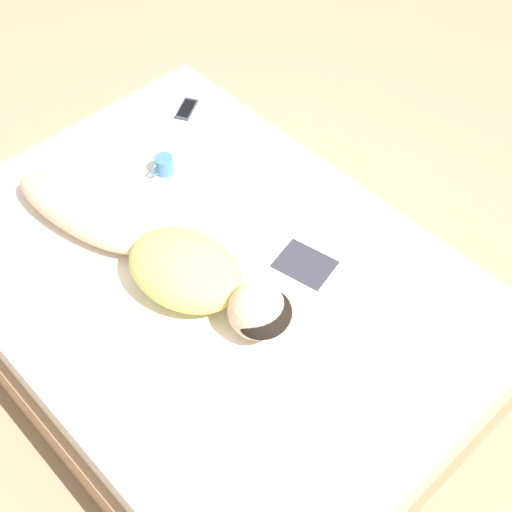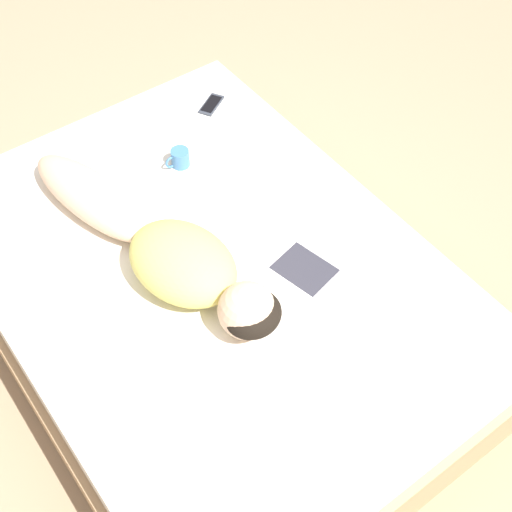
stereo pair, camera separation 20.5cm
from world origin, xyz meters
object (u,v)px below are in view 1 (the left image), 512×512
(person, at_px, (165,259))
(cell_phone, at_px, (187,109))
(open_magazine, at_px, (321,244))
(coffee_mug, at_px, (164,165))

(person, xyz_separation_m, cell_phone, (-0.66, -0.68, -0.09))
(open_magazine, bearing_deg, person, -42.42)
(person, height_order, cell_phone, person)
(open_magazine, height_order, cell_phone, same)
(coffee_mug, relative_size, cell_phone, 0.69)
(open_magazine, distance_m, cell_phone, 0.99)
(person, height_order, open_magazine, person)
(cell_phone, bearing_deg, open_magazine, 141.32)
(person, relative_size, coffee_mug, 11.58)
(coffee_mug, bearing_deg, open_magazine, 104.43)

